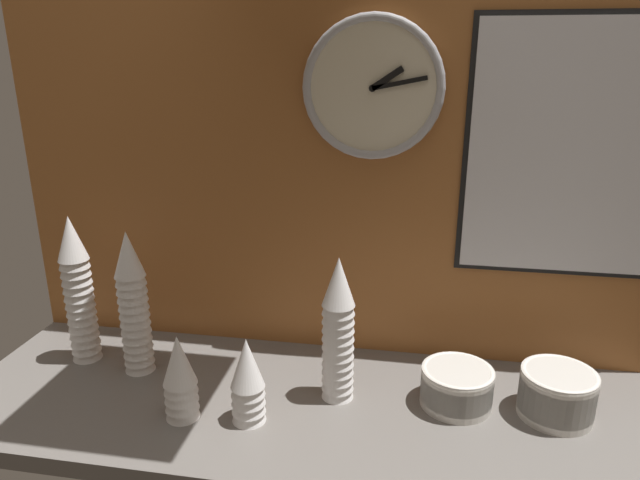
% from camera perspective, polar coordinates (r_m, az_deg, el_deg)
% --- Properties ---
extents(ground_plane, '(1.60, 0.56, 0.04)m').
position_cam_1_polar(ground_plane, '(1.35, -1.22, -16.33)').
color(ground_plane, slate).
extents(wall_tiled_back, '(1.60, 0.03, 1.05)m').
position_cam_1_polar(wall_tiled_back, '(1.38, 0.76, 9.19)').
color(wall_tiled_back, '#A3602D').
rests_on(wall_tiled_back, ground_plane).
extents(cup_stack_center_left, '(0.07, 0.07, 0.19)m').
position_cam_1_polar(cup_stack_center_left, '(1.26, -13.83, -13.20)').
color(cup_stack_center_left, white).
rests_on(cup_stack_center_left, ground_plane).
extents(cup_stack_far_left, '(0.07, 0.07, 0.38)m').
position_cam_1_polar(cup_stack_far_left, '(1.53, -23.03, -4.60)').
color(cup_stack_far_left, white).
rests_on(cup_stack_far_left, ground_plane).
extents(cup_stack_center_right, '(0.07, 0.07, 0.34)m').
position_cam_1_polar(cup_stack_center_right, '(1.26, 1.83, -8.95)').
color(cup_stack_center_right, white).
rests_on(cup_stack_center_right, ground_plane).
extents(cup_stack_center, '(0.07, 0.07, 0.19)m').
position_cam_1_polar(cup_stack_center, '(1.23, -7.26, -13.75)').
color(cup_stack_center, white).
rests_on(cup_stack_center, ground_plane).
extents(cup_stack_left, '(0.07, 0.07, 0.36)m').
position_cam_1_polar(cup_stack_left, '(1.43, -18.17, -6.01)').
color(cup_stack_left, white).
rests_on(cup_stack_left, ground_plane).
extents(bowl_stack_far_right, '(0.16, 0.16, 0.11)m').
position_cam_1_polar(bowl_stack_far_right, '(1.35, 22.63, -13.91)').
color(bowl_stack_far_right, beige).
rests_on(bowl_stack_far_right, ground_plane).
extents(bowl_stack_right, '(0.16, 0.16, 0.09)m').
position_cam_1_polar(bowl_stack_right, '(1.33, 13.51, -13.98)').
color(bowl_stack_right, beige).
rests_on(bowl_stack_right, ground_plane).
extents(wall_clock, '(0.32, 0.03, 0.32)m').
position_cam_1_polar(wall_clock, '(1.33, 5.31, 14.90)').
color(wall_clock, beige).
extents(menu_board, '(0.46, 0.01, 0.58)m').
position_cam_1_polar(menu_board, '(1.38, 23.66, 8.17)').
color(menu_board, black).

